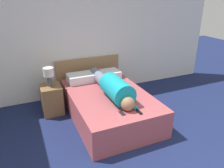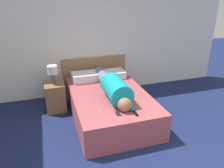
% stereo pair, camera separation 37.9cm
% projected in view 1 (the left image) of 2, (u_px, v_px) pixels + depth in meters
% --- Properties ---
extents(wall_back, '(6.25, 0.06, 2.60)m').
position_uv_depth(wall_back, '(91.00, 37.00, 4.81)').
color(wall_back, white).
rests_on(wall_back, ground_plane).
extents(bed, '(1.36, 2.08, 0.49)m').
position_uv_depth(bed, '(109.00, 105.00, 4.12)').
color(bed, '#A84C51').
rests_on(bed, ground_plane).
extents(headboard, '(1.48, 0.04, 0.86)m').
position_uv_depth(headboard, '(89.00, 76.00, 5.05)').
color(headboard, '#A37A51').
rests_on(headboard, ground_plane).
extents(nightstand, '(0.38, 0.46, 0.57)m').
position_uv_depth(nightstand, '(52.00, 99.00, 4.27)').
color(nightstand, brown).
rests_on(nightstand, ground_plane).
extents(table_lamp, '(0.19, 0.19, 0.36)m').
position_uv_depth(table_lamp, '(49.00, 74.00, 4.06)').
color(table_lamp, '#4C4C51').
rests_on(table_lamp, nightstand).
extents(person_lying, '(0.39, 1.70, 0.39)m').
position_uv_depth(person_lying, '(113.00, 87.00, 3.88)').
color(person_lying, '#936B4C').
rests_on(person_lying, bed).
extents(pillow_near_headboard, '(0.62, 0.38, 0.16)m').
position_uv_depth(pillow_near_headboard, '(83.00, 78.00, 4.54)').
color(pillow_near_headboard, white).
rests_on(pillow_near_headboard, bed).
extents(pillow_second, '(0.59, 0.38, 0.15)m').
position_uv_depth(pillow_second, '(106.00, 74.00, 4.74)').
color(pillow_second, white).
rests_on(pillow_second, bed).
extents(tv_remote, '(0.04, 0.15, 0.02)m').
position_uv_depth(tv_remote, '(139.00, 112.00, 3.39)').
color(tv_remote, black).
rests_on(tv_remote, bed).
extents(cell_phone, '(0.06, 0.13, 0.01)m').
position_uv_depth(cell_phone, '(122.00, 113.00, 3.36)').
color(cell_phone, black).
rests_on(cell_phone, bed).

